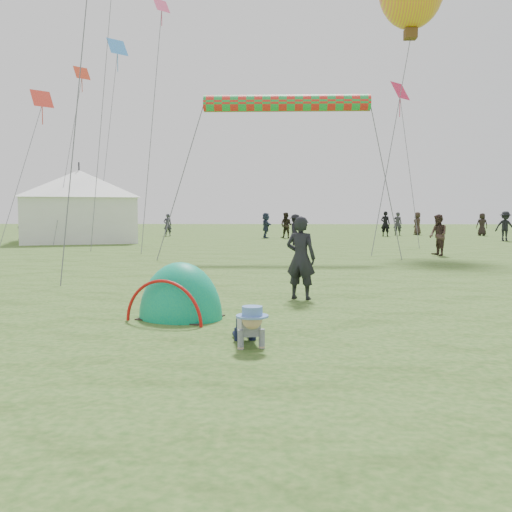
{
  "coord_description": "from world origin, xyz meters",
  "views": [
    {
      "loc": [
        -0.76,
        -7.24,
        1.79
      ],
      "look_at": [
        -1.1,
        2.66,
        1.0
      ],
      "focal_mm": 40.0,
      "sensor_mm": 36.0,
      "label": 1
    }
  ],
  "objects_px": {
    "standing_adult": "(301,258)",
    "event_marquee": "(80,203)",
    "crawling_toddler": "(249,325)",
    "popup_tent": "(181,318)"
  },
  "relations": [
    {
      "from": "standing_adult",
      "to": "event_marquee",
      "type": "distance_m",
      "value": 24.24
    },
    {
      "from": "popup_tent",
      "to": "standing_adult",
      "type": "bearing_deg",
      "value": 66.79
    },
    {
      "from": "standing_adult",
      "to": "crawling_toddler",
      "type": "bearing_deg",
      "value": 100.21
    },
    {
      "from": "crawling_toddler",
      "to": "event_marquee",
      "type": "relative_size",
      "value": 0.12
    },
    {
      "from": "standing_adult",
      "to": "event_marquee",
      "type": "bearing_deg",
      "value": -38.77
    },
    {
      "from": "popup_tent",
      "to": "event_marquee",
      "type": "height_order",
      "value": "event_marquee"
    },
    {
      "from": "crawling_toddler",
      "to": "standing_adult",
      "type": "bearing_deg",
      "value": 65.96
    },
    {
      "from": "crawling_toddler",
      "to": "event_marquee",
      "type": "bearing_deg",
      "value": 101.29
    },
    {
      "from": "crawling_toddler",
      "to": "standing_adult",
      "type": "relative_size",
      "value": 0.45
    },
    {
      "from": "crawling_toddler",
      "to": "popup_tent",
      "type": "height_order",
      "value": "popup_tent"
    }
  ]
}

